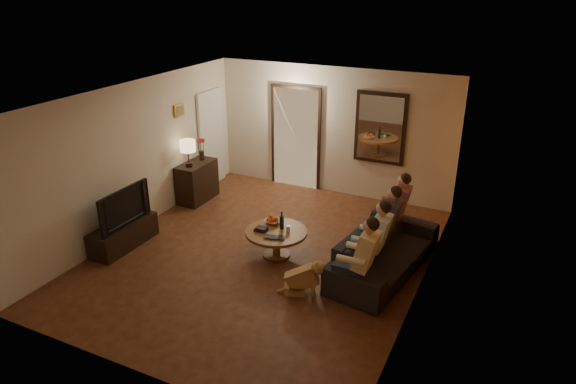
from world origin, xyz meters
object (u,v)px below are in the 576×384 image
at_px(wine_bottle, 282,220).
at_px(coffee_table, 276,243).
at_px(tv_stand, 124,235).
at_px(person_a, 361,263).
at_px(table_lamp, 188,153).
at_px(person_c, 385,227).
at_px(person_d, 395,212).
at_px(person_b, 374,243).
at_px(sofa, 385,252).
at_px(bowl, 273,221).
at_px(dresser, 197,182).
at_px(laptop, 274,239).
at_px(tv, 120,206).
at_px(dog, 302,277).

bearing_deg(wine_bottle, coffee_table, -116.57).
bearing_deg(tv_stand, person_a, 2.94).
bearing_deg(table_lamp, person_c, -7.34).
bearing_deg(coffee_table, person_d, 36.70).
bearing_deg(tv_stand, person_b, 11.27).
distance_m(person_b, wine_bottle, 1.56).
relative_size(sofa, coffee_table, 2.30).
distance_m(table_lamp, tv_stand, 2.11).
bearing_deg(bowl, person_d, 28.66).
bearing_deg(dresser, bowl, -26.13).
bearing_deg(wine_bottle, person_c, 17.65).
bearing_deg(person_c, person_d, 90.00).
height_order(person_c, laptop, person_c).
bearing_deg(tv, coffee_table, -71.64).
bearing_deg(coffee_table, wine_bottle, 63.43).
bearing_deg(dog, table_lamp, 127.13).
height_order(tv, person_b, person_b).
height_order(sofa, bowl, sofa).
bearing_deg(sofa, person_d, 15.43).
bearing_deg(bowl, laptop, -60.75).
height_order(dog, coffee_table, dog).
bearing_deg(person_b, wine_bottle, 176.07).
distance_m(dresser, tv_stand, 2.16).
bearing_deg(person_a, person_d, 90.00).
relative_size(tv, sofa, 0.48).
distance_m(tv_stand, bowl, 2.51).
xyz_separation_m(person_c, coffee_table, (-1.60, -0.59, -0.38)).
bearing_deg(person_a, dog, -164.61).
xyz_separation_m(person_c, wine_bottle, (-1.55, -0.49, 0.01)).
relative_size(table_lamp, person_d, 0.45).
relative_size(sofa, person_d, 1.91).
xyz_separation_m(dresser, sofa, (4.16, -1.04, -0.06)).
xyz_separation_m(person_b, person_d, (0.00, 1.20, 0.00)).
bearing_deg(person_b, laptop, -169.68).
height_order(dresser, wine_bottle, dresser).
height_order(tv_stand, person_c, person_c).
height_order(person_b, person_d, same).
xyz_separation_m(dresser, bowl, (2.27, -1.12, 0.09)).
relative_size(tv, person_c, 0.93).
bearing_deg(coffee_table, person_c, 20.34).
bearing_deg(person_a, coffee_table, 159.26).
bearing_deg(wine_bottle, sofa, 6.68).
bearing_deg(person_a, tv, -177.06).
bearing_deg(sofa, laptop, 118.79).
xyz_separation_m(table_lamp, person_d, (4.06, 0.08, -0.46)).
relative_size(person_b, bowl, 4.63).
bearing_deg(person_b, table_lamp, 164.54).
xyz_separation_m(table_lamp, person_c, (4.06, -0.52, -0.46)).
bearing_deg(laptop, table_lamp, 135.82).
bearing_deg(person_d, laptop, -135.54).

